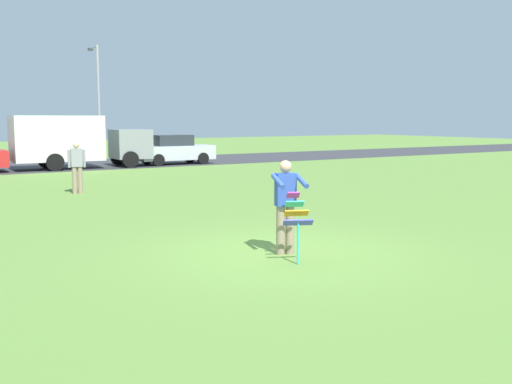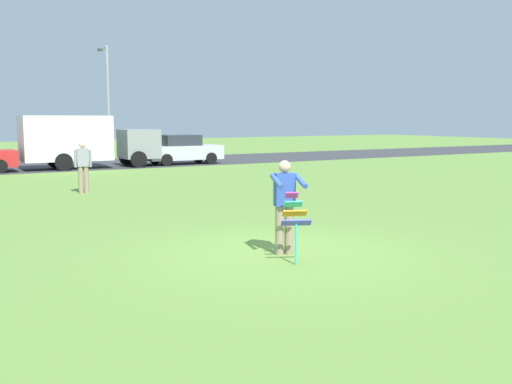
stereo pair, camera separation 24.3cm
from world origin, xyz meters
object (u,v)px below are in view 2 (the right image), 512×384
person_kite_flyer (285,203)px  kite_held (295,216)px  person_walker_far (83,165)px  parked_truck_grey_van (83,140)px  streetlight_pole (107,94)px  parked_car_silver (182,150)px

person_kite_flyer → kite_held: 0.64m
person_walker_far → person_kite_flyer: bearing=-86.6°
parked_truck_grey_van → streetlight_pole: bearing=63.9°
parked_truck_grey_van → streetlight_pole: (3.65, 7.46, 2.59)m
person_kite_flyer → parked_car_silver: (7.47, 21.10, -0.18)m
parked_truck_grey_van → kite_held: bearing=-96.0°
streetlight_pole → parked_car_silver: bearing=-77.0°
parked_truck_grey_van → streetlight_pole: 8.70m
parked_car_silver → person_walker_far: bearing=-128.9°
parked_car_silver → streetlight_pole: 8.31m
person_kite_flyer → streetlight_pole: 29.29m
parked_truck_grey_van → parked_car_silver: parked_truck_grey_van is taller
kite_held → streetlight_pole: streetlight_pole is taller
streetlight_pole → person_kite_flyer: bearing=-101.4°
kite_held → parked_car_silver: 23.01m
kite_held → parked_truck_grey_van: bearing=84.0°
parked_truck_grey_van → person_walker_far: 10.44m
kite_held → streetlight_pole: size_ratio=0.17×
person_kite_flyer → kite_held: (-0.20, -0.60, -0.13)m
parked_car_silver → parked_truck_grey_van: bearing=-180.0°
person_kite_flyer → person_walker_far: (-0.66, 11.04, -0.02)m
kite_held → person_walker_far: 11.65m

